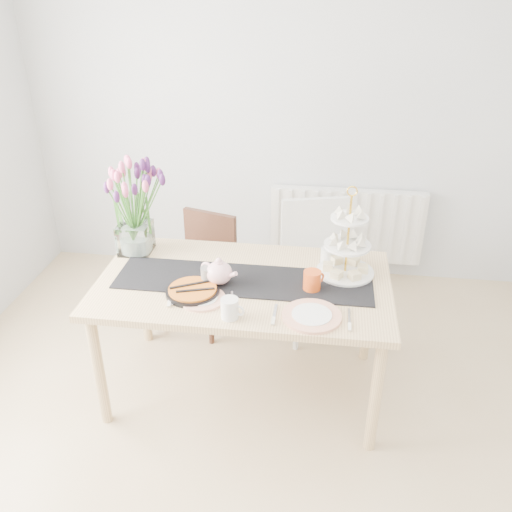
# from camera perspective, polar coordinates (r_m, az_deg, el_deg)

# --- Properties ---
(room_shell) EXTENTS (4.50, 4.50, 4.50)m
(room_shell) POSITION_cam_1_polar(r_m,az_deg,el_deg) (2.04, -2.05, -0.19)
(room_shell) COLOR tan
(room_shell) RESTS_ON ground
(radiator) EXTENTS (1.20, 0.08, 0.60)m
(radiator) POSITION_cam_1_polar(r_m,az_deg,el_deg) (4.36, 9.48, 3.23)
(radiator) COLOR white
(radiator) RESTS_ON room_shell
(dining_table) EXTENTS (1.60, 0.90, 0.75)m
(dining_table) POSITION_cam_1_polar(r_m,az_deg,el_deg) (3.00, -1.31, -3.89)
(dining_table) COLOR tan
(dining_table) RESTS_ON ground
(chair_brown) EXTENTS (0.49, 0.49, 0.79)m
(chair_brown) POSITION_cam_1_polar(r_m,az_deg,el_deg) (3.76, -5.49, -0.66)
(chair_brown) COLOR #341B13
(chair_brown) RESTS_ON ground
(chair_white) EXTENTS (0.56, 0.56, 0.92)m
(chair_white) POSITION_cam_1_polar(r_m,az_deg,el_deg) (3.66, 6.43, -0.20)
(chair_white) COLOR white
(chair_white) RESTS_ON ground
(table_runner) EXTENTS (1.40, 0.35, 0.01)m
(table_runner) POSITION_cam_1_polar(r_m,az_deg,el_deg) (2.96, -1.33, -2.57)
(table_runner) COLOR black
(table_runner) RESTS_ON dining_table
(tulip_vase) EXTENTS (0.67, 0.67, 0.57)m
(tulip_vase) POSITION_cam_1_polar(r_m,az_deg,el_deg) (3.19, -13.09, 6.33)
(tulip_vase) COLOR silver
(tulip_vase) RESTS_ON dining_table
(cake_stand) EXTENTS (0.32, 0.32, 0.47)m
(cake_stand) POSITION_cam_1_polar(r_m,az_deg,el_deg) (3.00, 9.52, 0.34)
(cake_stand) COLOR gold
(cake_stand) RESTS_ON dining_table
(teapot) EXTENTS (0.28, 0.26, 0.15)m
(teapot) POSITION_cam_1_polar(r_m,az_deg,el_deg) (2.90, -3.90, -1.77)
(teapot) COLOR silver
(teapot) RESTS_ON dining_table
(cream_jug) EXTENTS (0.10, 0.10, 0.08)m
(cream_jug) POSITION_cam_1_polar(r_m,az_deg,el_deg) (3.15, 7.57, 0.06)
(cream_jug) COLOR white
(cream_jug) RESTS_ON dining_table
(tart_tin) EXTENTS (0.28, 0.28, 0.03)m
(tart_tin) POSITION_cam_1_polar(r_m,az_deg,el_deg) (2.86, -6.68, -3.69)
(tart_tin) COLOR black
(tart_tin) RESTS_ON dining_table
(mug_grey) EXTENTS (0.11, 0.11, 0.10)m
(mug_grey) POSITION_cam_1_polar(r_m,az_deg,el_deg) (2.93, -5.03, -2.04)
(mug_grey) COLOR slate
(mug_grey) RESTS_ON dining_table
(mug_white) EXTENTS (0.11, 0.11, 0.11)m
(mug_white) POSITION_cam_1_polar(r_m,az_deg,el_deg) (2.64, -2.78, -5.53)
(mug_white) COLOR silver
(mug_white) RESTS_ON dining_table
(mug_orange) EXTENTS (0.13, 0.13, 0.11)m
(mug_orange) POSITION_cam_1_polar(r_m,az_deg,el_deg) (2.87, 5.92, -2.62)
(mug_orange) COLOR #D74D17
(mug_orange) RESTS_ON dining_table
(plate_left) EXTENTS (0.28, 0.28, 0.01)m
(plate_left) POSITION_cam_1_polar(r_m,az_deg,el_deg) (2.81, -5.68, -4.48)
(plate_left) COLOR silver
(plate_left) RESTS_ON dining_table
(plate_right) EXTENTS (0.29, 0.29, 0.02)m
(plate_right) POSITION_cam_1_polar(r_m,az_deg,el_deg) (2.68, 5.88, -6.28)
(plate_right) COLOR silver
(plate_right) RESTS_ON dining_table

